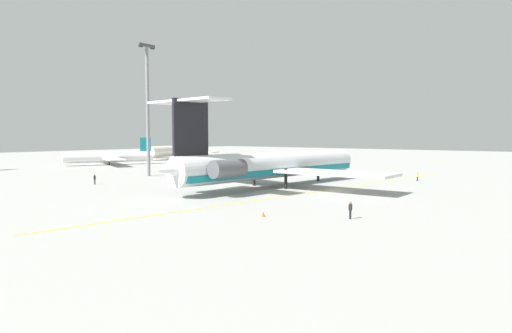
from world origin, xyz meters
name	(u,v)px	position (x,y,z in m)	size (l,w,h in m)	color
ground	(337,191)	(0.00, 0.00, 0.00)	(396.95, 396.95, 0.00)	#9E9E99
main_jetliner	(270,165)	(-2.28, 11.12, 3.68)	(46.37, 41.03, 13.50)	silver
airliner_mid_right	(107,157)	(12.47, 79.96, 2.30)	(25.04, 25.23, 7.81)	white
airliner_far_right	(175,151)	(48.02, 90.92, 2.91)	(32.73, 32.68, 9.87)	silver
ground_crew_near_nose	(95,178)	(-17.92, 37.37, 1.12)	(0.45, 0.28, 1.76)	black
ground_crew_near_tail	(350,208)	(-19.79, -12.00, 1.16)	(0.43, 0.29, 1.82)	black
ground_crew_portside	(229,168)	(13.49, 34.08, 1.11)	(0.28, 0.38, 1.75)	black
ground_crew_starboard	(418,175)	(22.44, -4.93, 1.07)	(0.40, 0.27, 1.69)	black
safety_cone_nose	(276,170)	(23.62, 28.38, 0.28)	(0.40, 0.40, 0.55)	#EA590F
safety_cone_wingtip	(263,214)	(-24.13, -4.13, 0.28)	(0.40, 0.40, 0.55)	#EA590F
taxiway_centreline	(322,191)	(-0.99, 1.95, 0.00)	(87.44, 0.36, 0.01)	gold
light_mast	(148,105)	(-1.82, 43.02, 14.87)	(4.00, 0.70, 27.29)	slate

